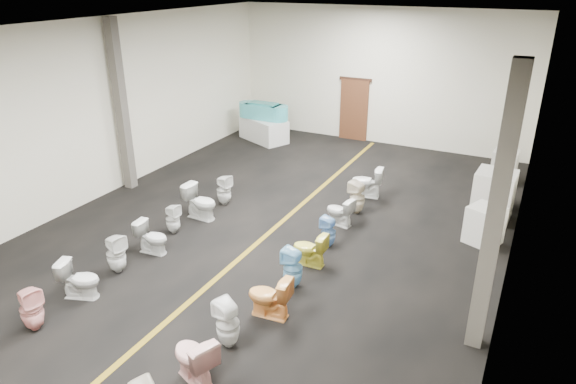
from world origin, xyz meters
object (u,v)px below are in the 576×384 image
toilet_left_5 (116,254)px  toilet_right_5 (269,297)px  display_table (264,129)px  appliance_crate_d (504,166)px  toilet_left_4 (80,279)px  toilet_right_3 (194,358)px  toilet_right_4 (228,324)px  toilet_right_9 (340,211)px  toilet_left_6 (152,237)px  toilet_left_8 (201,202)px  toilet_right_10 (357,197)px  bathtub (263,111)px  appliance_crate_a (484,225)px  toilet_right_11 (367,182)px  toilet_right_8 (328,232)px  toilet_right_6 (293,268)px  toilet_left_3 (31,309)px  toilet_right_7 (310,249)px  appliance_crate_b (493,196)px  toilet_left_9 (224,190)px  appliance_crate_c (497,189)px

toilet_left_5 → toilet_right_5: size_ratio=1.05×
display_table → appliance_crate_d: 7.95m
toilet_left_4 → toilet_right_3: toilet_right_3 is taller
toilet_right_4 → toilet_right_9: (-0.00, 4.77, -0.07)m
toilet_left_6 → toilet_right_4: size_ratio=0.85×
toilet_left_4 → toilet_left_8: (0.02, 3.69, 0.05)m
toilet_left_4 → toilet_right_10: (3.27, 5.65, 0.05)m
bathtub → appliance_crate_a: (7.95, -4.33, -0.65)m
toilet_right_11 → toilet_right_8: bearing=-6.3°
appliance_crate_d → toilet_right_6: appliance_crate_d is taller
toilet_left_5 → toilet_right_5: 3.37m
toilet_left_3 → toilet_right_7: bearing=-25.2°
display_table → toilet_left_8: 6.35m
toilet_right_6 → toilet_right_4: bearing=-2.9°
toilet_left_6 → toilet_right_3: 4.03m
display_table → toilet_right_7: display_table is taller
toilet_left_5 → toilet_left_3: bearing=-167.8°
toilet_right_4 → toilet_right_6: size_ratio=1.02×
toilet_left_4 → toilet_right_11: bearing=-45.0°
appliance_crate_d → toilet_left_8: 8.52m
toilet_right_8 → toilet_left_3: bearing=-28.5°
toilet_left_5 → toilet_right_9: (3.16, 3.91, -0.06)m
appliance_crate_b → toilet_right_3: (-3.14, -7.60, -0.19)m
toilet_right_9 → bathtub: bearing=-124.5°
toilet_right_3 → toilet_left_4: bearing=-82.3°
bathtub → toilet_right_6: bearing=-55.8°
toilet_left_9 → toilet_right_11: (3.08, 2.13, 0.01)m
toilet_left_3 → toilet_right_7: 5.09m
appliance_crate_d → toilet_right_7: appliance_crate_d is taller
appliance_crate_b → toilet_right_9: appliance_crate_b is taller
toilet_left_6 → toilet_right_11: 5.75m
toilet_right_3 → toilet_right_9: (0.01, 5.64, -0.06)m
toilet_right_7 → toilet_left_4: bearing=-49.2°
bathtub → toilet_right_4: bathtub is taller
toilet_left_9 → toilet_left_6: bearing=-175.0°
bathtub → appliance_crate_d: (7.95, -0.31, -0.61)m
appliance_crate_b → toilet_left_9: (-6.18, -2.22, -0.20)m
appliance_crate_d → appliance_crate_a: bearing=-90.0°
appliance_crate_d → toilet_left_4: appliance_crate_d is taller
toilet_right_7 → toilet_right_11: size_ratio=0.88×
toilet_left_3 → toilet_right_5: 3.92m
appliance_crate_c → toilet_left_6: 8.53m
appliance_crate_a → toilet_left_4: (-6.26, -5.47, -0.05)m
appliance_crate_a → toilet_right_5: size_ratio=1.08×
appliance_crate_b → toilet_right_4: bearing=-114.9°
appliance_crate_c → toilet_right_5: appliance_crate_c is taller
toilet_right_11 → toilet_right_5: bearing=-7.1°
toilet_right_8 → toilet_right_10: 1.87m
bathtub → toilet_right_9: bathtub is taller
toilet_left_4 → toilet_left_6: 1.87m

